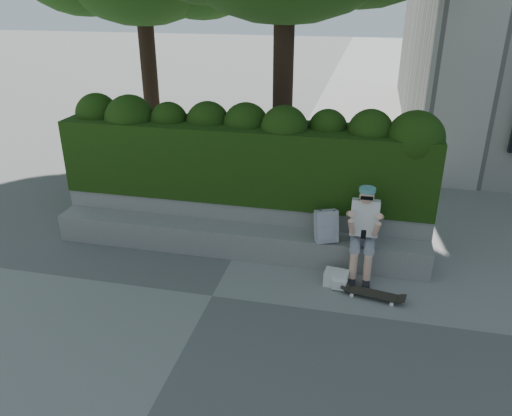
% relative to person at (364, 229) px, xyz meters
% --- Properties ---
extents(ground, '(80.00, 80.00, 0.00)m').
position_rel_person_xyz_m(ground, '(-1.98, -1.07, -0.75)').
color(ground, slate).
rests_on(ground, ground).
extents(bench_ledge, '(6.00, 0.45, 0.45)m').
position_rel_person_xyz_m(bench_ledge, '(-1.98, 0.18, -0.53)').
color(bench_ledge, gray).
rests_on(bench_ledge, ground).
extents(planter_wall, '(6.00, 0.50, 0.75)m').
position_rel_person_xyz_m(planter_wall, '(-1.98, 0.66, -0.38)').
color(planter_wall, gray).
rests_on(planter_wall, ground).
extents(hedge, '(6.00, 1.00, 1.20)m').
position_rel_person_xyz_m(hedge, '(-1.98, 0.88, 0.60)').
color(hedge, black).
rests_on(hedge, planter_wall).
extents(person, '(0.40, 0.76, 1.38)m').
position_rel_person_xyz_m(person, '(0.00, 0.00, 0.00)').
color(person, gray).
rests_on(person, ground).
extents(skateboard, '(0.80, 0.34, 0.08)m').
position_rel_person_xyz_m(skateboard, '(0.20, -0.62, -0.68)').
color(skateboard, black).
rests_on(skateboard, ground).
extents(backpack_plaid, '(0.37, 0.29, 0.48)m').
position_rel_person_xyz_m(backpack_plaid, '(-0.54, 0.08, -0.06)').
color(backpack_plaid, silver).
rests_on(backpack_plaid, bench_ledge).
extents(backpack_ground, '(0.36, 0.27, 0.22)m').
position_rel_person_xyz_m(backpack_ground, '(-0.32, -0.39, -0.64)').
color(backpack_ground, beige).
rests_on(backpack_ground, ground).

